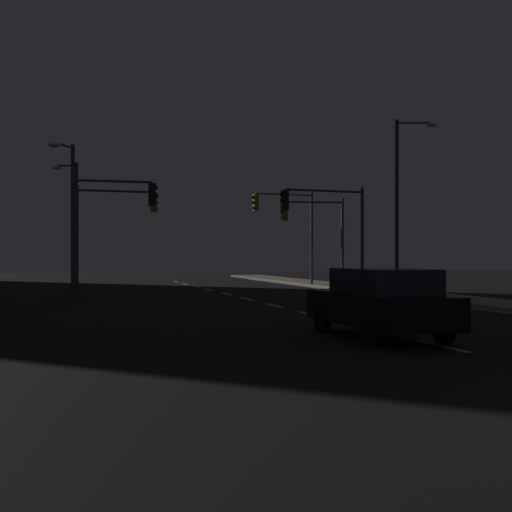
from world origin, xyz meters
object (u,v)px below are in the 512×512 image
(traffic_light_mid_right, at_px, (113,217))
(street_lamp_corner, at_px, (69,204))
(street_lamp_across_street, at_px, (403,190))
(traffic_light_near_right, at_px, (111,212))
(street_lamp_median, at_px, (73,213))
(traffic_light_far_left, at_px, (287,218))
(traffic_light_far_right, at_px, (326,216))
(traffic_light_overhead_east, at_px, (315,224))
(car, at_px, (380,302))

(traffic_light_mid_right, xyz_separation_m, street_lamp_corner, (-2.13, -2.05, 0.49))
(street_lamp_across_street, distance_m, street_lamp_corner, 15.74)
(traffic_light_mid_right, height_order, street_lamp_across_street, street_lamp_across_street)
(traffic_light_near_right, xyz_separation_m, street_lamp_median, (-1.46, 10.64, 0.56))
(traffic_light_far_left, bearing_deg, traffic_light_far_right, -92.56)
(traffic_light_overhead_east, relative_size, traffic_light_mid_right, 0.91)
(street_lamp_median, bearing_deg, traffic_light_far_left, -4.25)
(car, bearing_deg, street_lamp_median, 104.10)
(traffic_light_overhead_east, xyz_separation_m, street_lamp_corner, (-12.84, -2.10, 0.71))
(street_lamp_across_street, height_order, street_lamp_corner, street_lamp_across_street)
(traffic_light_overhead_east, bearing_deg, street_lamp_across_street, -64.18)
(traffic_light_overhead_east, bearing_deg, traffic_light_mid_right, -179.74)
(car, xyz_separation_m, traffic_light_mid_right, (-4.56, 21.19, 2.95))
(traffic_light_near_right, distance_m, street_lamp_across_street, 13.82)
(traffic_light_near_right, bearing_deg, traffic_light_overhead_east, 28.50)
(traffic_light_mid_right, relative_size, traffic_light_far_right, 1.04)
(traffic_light_near_right, xyz_separation_m, street_lamp_across_street, (13.73, 0.79, 1.36))
(traffic_light_near_right, height_order, street_lamp_corner, street_lamp_corner)
(street_lamp_across_street, bearing_deg, traffic_light_mid_right, 158.49)
(car, relative_size, traffic_light_near_right, 0.85)
(street_lamp_across_street, bearing_deg, traffic_light_near_right, -176.70)
(traffic_light_far_left, height_order, traffic_light_near_right, traffic_light_far_left)
(traffic_light_far_right, distance_m, street_lamp_across_street, 3.85)
(traffic_light_far_right, height_order, street_lamp_corner, street_lamp_corner)
(traffic_light_mid_right, bearing_deg, street_lamp_across_street, -21.51)
(traffic_light_near_right, height_order, traffic_light_overhead_east, traffic_light_near_right)
(traffic_light_overhead_east, height_order, street_lamp_corner, street_lamp_corner)
(car, relative_size, street_lamp_corner, 0.63)
(street_lamp_corner, relative_size, street_lamp_median, 1.00)
(traffic_light_far_left, xyz_separation_m, traffic_light_near_right, (-10.76, -9.74, -0.41))
(traffic_light_far_left, distance_m, traffic_light_mid_right, 10.95)
(car, bearing_deg, traffic_light_far_left, 77.04)
(traffic_light_mid_right, height_order, street_lamp_median, street_lamp_median)
(traffic_light_overhead_east, relative_size, street_lamp_corner, 0.69)
(car, distance_m, traffic_light_far_right, 18.55)
(traffic_light_far_left, distance_m, street_lamp_median, 12.25)
(traffic_light_near_right, bearing_deg, traffic_light_far_left, 42.15)
(traffic_light_near_right, bearing_deg, street_lamp_across_street, 3.30)
(traffic_light_overhead_east, distance_m, street_lamp_median, 13.45)
(traffic_light_near_right, distance_m, street_lamp_corner, 4.35)
(traffic_light_mid_right, distance_m, street_lamp_across_street, 14.32)
(car, xyz_separation_m, traffic_light_far_left, (5.73, 24.90, 3.24))
(traffic_light_far_left, height_order, street_lamp_median, street_lamp_median)
(traffic_light_near_right, height_order, traffic_light_far_right, traffic_light_far_right)
(street_lamp_corner, distance_m, street_lamp_median, 6.68)
(car, height_order, street_lamp_median, street_lamp_median)
(traffic_light_far_right, xyz_separation_m, street_lamp_corner, (-12.09, 1.63, 0.47))
(traffic_light_mid_right, relative_size, street_lamp_across_street, 0.65)
(street_lamp_corner, bearing_deg, traffic_light_far_left, 24.91)
(street_lamp_corner, bearing_deg, traffic_light_far_right, -7.68)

